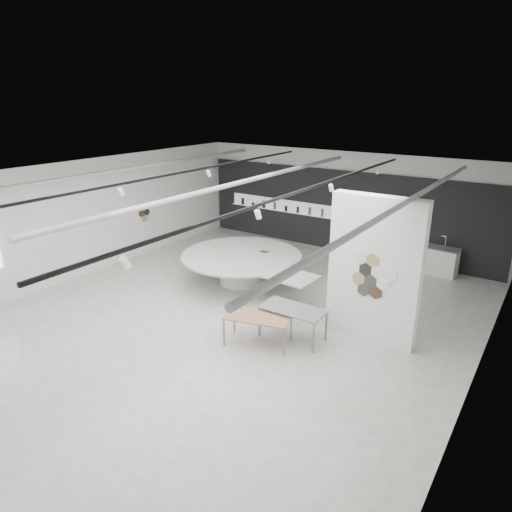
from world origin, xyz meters
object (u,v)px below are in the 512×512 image
Objects in this scene: sample_table_stone at (293,311)px; kitchen_counter at (432,259)px; display_island at (243,265)px; partition_column at (374,271)px; sample_table_wood at (258,318)px.

sample_table_stone is 0.94× the size of kitchen_counter.
kitchen_counter is at bearing 47.11° from display_island.
sample_table_stone is at bearing -30.92° from display_island.
display_island is (-4.64, 1.11, -1.17)m from partition_column.
sample_table_stone is at bearing -145.84° from partition_column.
kitchen_counter is (0.11, 5.50, -1.33)m from partition_column.
partition_column reaches higher than display_island.
sample_table_stone reaches higher than sample_table_wood.
sample_table_wood is 1.01× the size of kitchen_counter.
sample_table_wood is at bearing -140.46° from partition_column.
kitchen_counter reaches higher than sample_table_stone.
partition_column is at bearing -9.12° from display_island.
partition_column is 0.72× the size of display_island.
kitchen_counter is (1.68, 6.57, -0.27)m from sample_table_stone.
kitchen_counter is at bearing 88.86° from partition_column.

